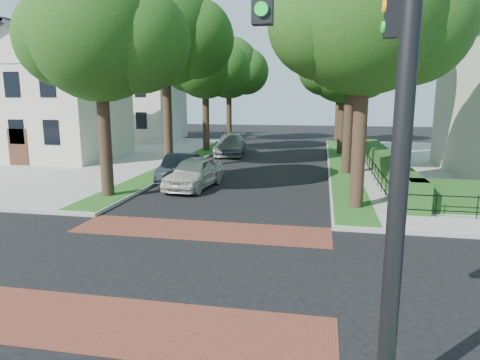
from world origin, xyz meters
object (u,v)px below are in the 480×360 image
Objects in this scene: traffic_signal at (387,88)px; parked_car_front at (194,173)px; parked_car_middle at (180,168)px; parked_car_rear at (230,145)px.

parked_car_front is (-7.19, 14.39, -3.91)m from traffic_signal.
traffic_signal is 1.72× the size of parked_car_front.
parked_car_front reaches higher than parked_car_middle.
parked_car_front is at bearing -92.52° from parked_car_rear.
traffic_signal is at bearing -65.53° from parked_car_middle.
parked_car_rear reaches higher than parked_car_front.
parked_car_front is 1.04× the size of parked_car_middle.
parked_car_rear is at bearing 100.43° from parked_car_front.
traffic_signal is 1.78× the size of parked_car_middle.
parked_car_middle is at bearing 117.98° from traffic_signal.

